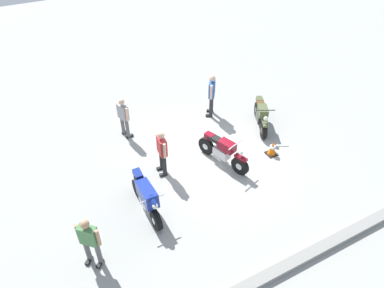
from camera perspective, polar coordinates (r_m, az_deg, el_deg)
ground_plane at (r=12.28m, az=3.00°, el=-1.90°), size 40.00×40.00×0.00m
curb_edge at (r=9.92m, az=16.99°, el=-17.24°), size 14.00×0.30×0.15m
motorcycle_olive_vintage at (r=13.59m, az=11.05°, el=4.53°), size 1.06×1.82×1.07m
motorcycle_maroon_cruiser at (r=11.71m, az=4.96°, el=-1.09°), size 0.88×2.02×1.09m
motorcycle_blue_sportbike at (r=10.20m, az=-7.33°, el=-8.39°), size 0.70×1.95×1.14m
person_in_blue_shirt at (r=13.75m, az=3.18°, el=8.22°), size 0.51×0.59×1.73m
person_in_red_shirt at (r=11.10m, az=-4.83°, el=-1.02°), size 0.34×0.64×1.63m
person_in_gray_shirt at (r=12.84m, az=-10.95°, el=4.45°), size 0.40×0.62×1.58m
person_in_green_shirt at (r=9.17m, az=-16.16°, el=-14.57°), size 0.54×0.53×1.60m
traffic_cone at (r=12.48m, az=12.78°, el=-0.67°), size 0.36×0.36×0.53m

